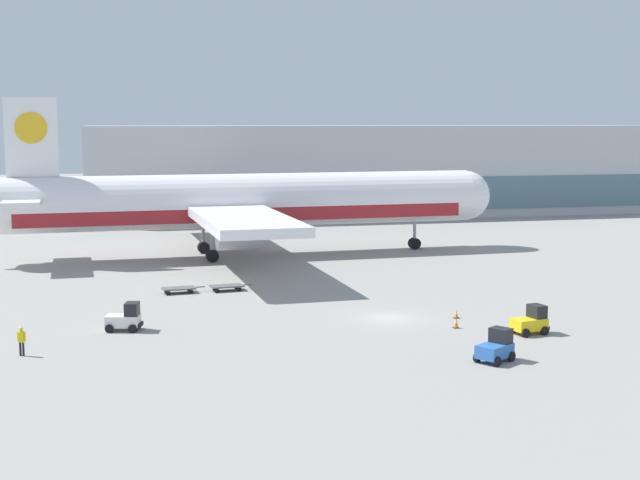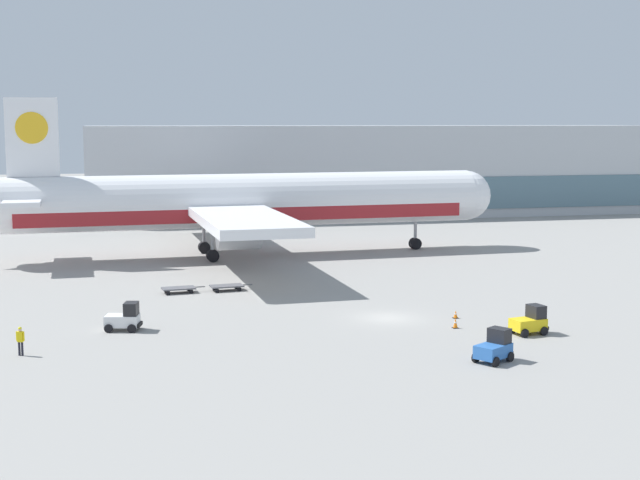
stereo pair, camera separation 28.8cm
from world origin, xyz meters
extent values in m
plane|color=gray|center=(0.00, 0.00, 0.00)|extent=(400.00, 400.00, 0.00)
cube|color=#B2B7BC|center=(21.49, 72.83, 7.00)|extent=(90.00, 18.00, 14.00)
cube|color=slate|center=(21.49, 63.73, 3.85)|extent=(88.20, 0.20, 4.90)
cylinder|color=white|center=(-5.75, 33.41, 6.10)|extent=(52.18, 7.79, 5.80)
cube|color=maroon|center=(-5.75, 33.41, 4.79)|extent=(48.02, 7.52, 1.45)
sphere|color=white|center=(20.23, 34.41, 6.10)|extent=(5.68, 5.68, 5.68)
cube|color=white|center=(-27.57, 32.57, 13.00)|extent=(5.21, 0.64, 8.00)
cylinder|color=yellow|center=(-27.57, 32.57, 13.96)|extent=(3.22, 0.67, 3.20)
cube|color=white|center=(-28.61, 32.53, 6.68)|extent=(4.10, 13.13, 0.50)
cube|color=white|center=(-8.34, 33.31, 5.38)|extent=(9.84, 48.27, 0.90)
cylinder|color=#9EA0A5|center=(-7.96, 23.24, 3.58)|extent=(4.30, 2.96, 2.80)
cylinder|color=#9EA0A5|center=(-8.73, 43.38, 3.58)|extent=(4.30, 2.96, 2.80)
cylinder|color=#9EA0A5|center=(14.00, 34.17, 2.65)|extent=(0.36, 0.36, 4.00)
cylinder|color=black|center=(14.00, 34.17, 0.65)|extent=(1.33, 0.95, 1.30)
cylinder|color=#9EA0A5|center=(-9.78, 30.05, 2.65)|extent=(0.36, 0.36, 4.00)
cylinder|color=black|center=(-9.78, 30.05, 0.65)|extent=(1.33, 0.95, 1.30)
cylinder|color=#9EA0A5|center=(-10.03, 36.45, 2.65)|extent=(0.36, 0.36, 4.00)
cylinder|color=black|center=(-10.03, 36.45, 0.65)|extent=(1.33, 0.95, 1.30)
cube|color=yellow|center=(7.87, -7.05, 0.70)|extent=(2.53, 1.81, 0.80)
cube|color=black|center=(8.51, -6.93, 1.55)|extent=(1.12, 1.39, 0.90)
cube|color=black|center=(9.08, -6.82, 0.42)|extent=(0.40, 1.27, 0.24)
cylinder|color=black|center=(8.53, -6.21, 0.30)|extent=(0.63, 0.35, 0.60)
cylinder|color=black|center=(8.79, -7.59, 0.30)|extent=(0.63, 0.35, 0.60)
cylinder|color=black|center=(6.95, -6.52, 0.30)|extent=(0.63, 0.35, 0.60)
cylinder|color=black|center=(7.21, -7.90, 0.30)|extent=(0.63, 0.35, 0.60)
cube|color=silver|center=(-19.38, 0.46, 0.70)|extent=(2.56, 1.89, 0.80)
cube|color=black|center=(-18.75, 0.31, 1.55)|extent=(1.16, 1.41, 0.90)
cube|color=black|center=(-18.19, 0.18, 0.42)|extent=(0.45, 1.26, 0.24)
cylinder|color=black|center=(-18.44, 0.96, 0.30)|extent=(0.64, 0.37, 0.60)
cylinder|color=black|center=(-18.76, -0.40, 0.30)|extent=(0.64, 0.37, 0.60)
cylinder|color=black|center=(-20.01, 1.33, 0.30)|extent=(0.64, 0.37, 0.60)
cylinder|color=black|center=(-20.33, -0.03, 0.30)|extent=(0.64, 0.37, 0.60)
cube|color=#2D66B7|center=(2.55, -13.18, 0.70)|extent=(2.69, 2.42, 0.80)
cube|color=black|center=(3.09, -12.83, 1.55)|extent=(1.43, 1.53, 0.90)
cube|color=black|center=(3.58, -12.51, 0.42)|extent=(0.82, 1.15, 0.24)
cylinder|color=black|center=(2.84, -12.16, 0.30)|extent=(0.63, 0.53, 0.60)
cylinder|color=black|center=(3.60, -13.33, 0.30)|extent=(0.63, 0.53, 0.60)
cylinder|color=black|center=(1.49, -13.03, 0.30)|extent=(0.63, 0.53, 0.60)
cylinder|color=black|center=(2.25, -14.21, 0.30)|extent=(0.63, 0.53, 0.60)
cube|color=#56565B|center=(-14.53, 13.48, 0.42)|extent=(2.95, 1.79, 0.12)
cube|color=#56565B|center=(-12.69, 13.68, 0.42)|extent=(0.90, 0.18, 0.08)
cylinder|color=black|center=(-13.63, 14.22, 0.18)|extent=(0.37, 0.18, 0.36)
cylinder|color=black|center=(-13.49, 12.96, 0.18)|extent=(0.37, 0.18, 0.36)
cylinder|color=black|center=(-15.58, 14.01, 0.18)|extent=(0.37, 0.18, 0.36)
cylinder|color=black|center=(-15.44, 12.74, 0.18)|extent=(0.37, 0.18, 0.36)
cube|color=#56565B|center=(-10.38, 13.60, 0.42)|extent=(2.95, 1.79, 0.12)
cube|color=#56565B|center=(-8.54, 13.80, 0.42)|extent=(0.90, 0.18, 0.08)
cylinder|color=black|center=(-9.48, 14.34, 0.18)|extent=(0.37, 0.18, 0.36)
cylinder|color=black|center=(-9.34, 13.07, 0.18)|extent=(0.37, 0.18, 0.36)
cylinder|color=black|center=(-11.43, 14.13, 0.18)|extent=(0.37, 0.18, 0.36)
cylinder|color=black|center=(-11.29, 12.86, 0.18)|extent=(0.37, 0.18, 0.36)
cylinder|color=black|center=(-25.76, -5.05, 0.44)|extent=(0.14, 0.14, 0.89)
cylinder|color=black|center=(-25.58, -5.13, 0.44)|extent=(0.14, 0.14, 0.89)
cube|color=yellow|center=(-25.67, -5.09, 1.22)|extent=(0.42, 0.34, 0.66)
cylinder|color=yellow|center=(-25.89, -5.00, 1.25)|extent=(0.09, 0.09, 0.60)
cylinder|color=yellow|center=(-25.45, -5.18, 1.25)|extent=(0.09, 0.09, 0.60)
sphere|color=#DBB28E|center=(-25.67, -5.09, 1.67)|extent=(0.24, 0.24, 0.24)
sphere|color=yellow|center=(-25.67, -5.09, 1.74)|extent=(0.23, 0.23, 0.23)
cube|color=black|center=(4.90, -1.19, 0.02)|extent=(0.40, 0.40, 0.04)
cone|color=orange|center=(4.90, -1.19, 0.31)|extent=(0.32, 0.32, 0.54)
cylinder|color=white|center=(4.90, -1.19, 0.34)|extent=(0.19, 0.19, 0.08)
cube|color=black|center=(3.68, -4.21, 0.02)|extent=(0.40, 0.40, 0.04)
cone|color=orange|center=(3.68, -4.21, 0.39)|extent=(0.32, 0.32, 0.70)
cylinder|color=white|center=(3.68, -4.21, 0.42)|extent=(0.19, 0.19, 0.10)
camera|label=1|loc=(-20.01, -62.21, 14.52)|focal=50.00mm
camera|label=2|loc=(-19.73, -62.28, 14.52)|focal=50.00mm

